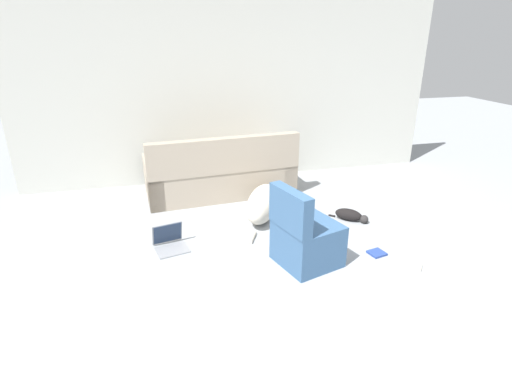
{
  "coord_description": "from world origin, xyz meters",
  "views": [
    {
      "loc": [
        -1.19,
        -2.56,
        2.19
      ],
      "look_at": [
        -0.14,
        1.57,
        0.48
      ],
      "focal_mm": 28.0,
      "sensor_mm": 36.0,
      "label": 1
    }
  ],
  "objects_px": {
    "couch": "(220,175)",
    "book_blue": "(377,253)",
    "cat": "(350,215)",
    "side_chair": "(305,238)",
    "dog": "(263,202)",
    "book_cream": "(410,265)",
    "laptop_open": "(169,240)"
  },
  "relations": [
    {
      "from": "book_cream",
      "to": "side_chair",
      "type": "bearing_deg",
      "value": 162.11
    },
    {
      "from": "cat",
      "to": "side_chair",
      "type": "distance_m",
      "value": 1.23
    },
    {
      "from": "laptop_open",
      "to": "book_blue",
      "type": "relative_size",
      "value": 2.06
    },
    {
      "from": "book_blue",
      "to": "side_chair",
      "type": "relative_size",
      "value": 0.23
    },
    {
      "from": "couch",
      "to": "cat",
      "type": "relative_size",
      "value": 5.12
    },
    {
      "from": "book_blue",
      "to": "book_cream",
      "type": "bearing_deg",
      "value": -56.46
    },
    {
      "from": "dog",
      "to": "book_cream",
      "type": "relative_size",
      "value": 5.07
    },
    {
      "from": "book_blue",
      "to": "side_chair",
      "type": "height_order",
      "value": "side_chair"
    },
    {
      "from": "book_blue",
      "to": "side_chair",
      "type": "distance_m",
      "value": 0.86
    },
    {
      "from": "laptop_open",
      "to": "side_chair",
      "type": "bearing_deg",
      "value": -39.84
    },
    {
      "from": "cat",
      "to": "couch",
      "type": "bearing_deg",
      "value": 179.62
    },
    {
      "from": "dog",
      "to": "side_chair",
      "type": "distance_m",
      "value": 1.2
    },
    {
      "from": "cat",
      "to": "side_chair",
      "type": "bearing_deg",
      "value": -97.1
    },
    {
      "from": "laptop_open",
      "to": "side_chair",
      "type": "height_order",
      "value": "side_chair"
    },
    {
      "from": "couch",
      "to": "book_blue",
      "type": "height_order",
      "value": "couch"
    },
    {
      "from": "cat",
      "to": "book_blue",
      "type": "height_order",
      "value": "cat"
    },
    {
      "from": "side_chair",
      "to": "book_blue",
      "type": "bearing_deg",
      "value": -108.59
    },
    {
      "from": "couch",
      "to": "dog",
      "type": "relative_size",
      "value": 1.66
    },
    {
      "from": "dog",
      "to": "side_chair",
      "type": "height_order",
      "value": "side_chair"
    },
    {
      "from": "side_chair",
      "to": "laptop_open",
      "type": "bearing_deg",
      "value": 46.36
    },
    {
      "from": "cat",
      "to": "side_chair",
      "type": "relative_size",
      "value": 0.5
    },
    {
      "from": "book_blue",
      "to": "cat",
      "type": "bearing_deg",
      "value": 83.15
    },
    {
      "from": "couch",
      "to": "book_blue",
      "type": "xyz_separation_m",
      "value": [
        1.32,
        -2.11,
        -0.27
      ]
    },
    {
      "from": "book_blue",
      "to": "side_chair",
      "type": "xyz_separation_m",
      "value": [
        -0.82,
        0.03,
        0.28
      ]
    },
    {
      "from": "cat",
      "to": "dog",
      "type": "bearing_deg",
      "value": -159.15
    },
    {
      "from": "cat",
      "to": "book_blue",
      "type": "xyz_separation_m",
      "value": [
        -0.1,
        -0.82,
        -0.06
      ]
    },
    {
      "from": "couch",
      "to": "book_cream",
      "type": "xyz_separation_m",
      "value": [
        1.52,
        -2.41,
        -0.27
      ]
    },
    {
      "from": "dog",
      "to": "laptop_open",
      "type": "distance_m",
      "value": 1.32
    },
    {
      "from": "couch",
      "to": "laptop_open",
      "type": "bearing_deg",
      "value": 55.93
    },
    {
      "from": "dog",
      "to": "book_blue",
      "type": "height_order",
      "value": "dog"
    },
    {
      "from": "side_chair",
      "to": "cat",
      "type": "bearing_deg",
      "value": -65.64
    },
    {
      "from": "couch",
      "to": "book_cream",
      "type": "distance_m",
      "value": 2.87
    }
  ]
}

